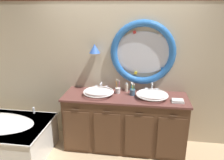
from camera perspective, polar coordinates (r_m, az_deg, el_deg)
ground_plane at (r=3.62m, az=0.67°, el=-18.78°), size 14.00×14.00×0.00m
back_wall_assembly at (r=3.57m, az=2.46°, el=4.32°), size 6.40×0.26×2.60m
vanity_counter at (r=3.58m, az=3.24°, el=-10.72°), size 1.90×0.62×0.89m
sink_basin_left at (r=3.40m, az=-3.50°, el=-3.09°), size 0.47×0.47×0.11m
sink_basin_right at (r=3.34m, az=10.34°, el=-3.76°), size 0.48×0.48×0.11m
faucet_set_left at (r=3.61m, az=-2.76°, el=-1.70°), size 0.23×0.14×0.14m
faucet_set_right at (r=3.55m, az=10.25°, el=-2.20°), size 0.22×0.13×0.16m
toothbrush_holder_left at (r=3.47m, az=1.57°, el=-2.61°), size 0.09×0.09×0.22m
toothbrush_holder_right at (r=3.41m, az=5.30°, el=-3.02°), size 0.09×0.09×0.21m
soap_dispenser at (r=3.55m, az=3.76°, el=-1.94°), size 0.05×0.06×0.15m
folded_hand_towel at (r=3.29m, az=16.63°, el=-5.24°), size 0.17×0.12×0.04m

